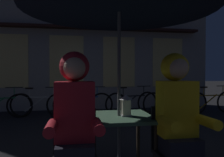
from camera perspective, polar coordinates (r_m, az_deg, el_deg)
name	(u,v)px	position (r m, az deg, el deg)	size (l,w,h in m)	color
cafe_table	(119,125)	(2.49, 1.81, -11.77)	(0.72, 0.72, 0.74)	#42664C
lantern	(126,105)	(2.44, 3.58, -6.74)	(0.11, 0.11, 0.23)	white
chair_left	(75,153)	(2.13, -9.51, -18.23)	(0.40, 0.40, 0.87)	black
chair_right	(175,147)	(2.34, 15.83, -16.47)	(0.40, 0.40, 0.87)	black
person_left_hooded	(75,114)	(1.98, -9.54, -9.02)	(0.45, 0.56, 1.40)	black
person_right_hooded	(178,111)	(2.21, 16.53, -8.01)	(0.45, 0.56, 1.40)	black
shopfront_building	(67,18)	(8.00, -11.50, 14.90)	(10.00, 0.93, 6.20)	#9E9389
bicycle_second	(39,105)	(6.48, -18.10, -6.36)	(1.66, 0.37, 0.84)	black
bicycle_third	(83,104)	(6.30, -7.39, -6.52)	(1.68, 0.08, 0.84)	black
bicycle_fourth	(132,103)	(6.59, 5.14, -6.18)	(1.66, 0.37, 0.84)	black
bicycle_fifth	(167,102)	(6.91, 14.02, -5.87)	(1.66, 0.38, 0.84)	black
bicycle_furthest	(212,102)	(7.38, 24.22, -5.49)	(1.68, 0.16, 0.84)	black
potted_plant	(181,95)	(7.21, 17.36, -4.01)	(0.60, 0.60, 0.92)	brown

